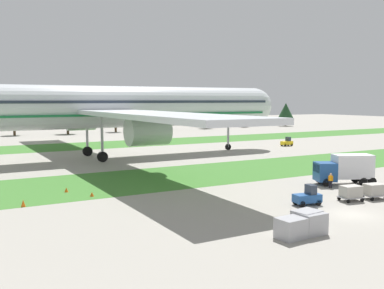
% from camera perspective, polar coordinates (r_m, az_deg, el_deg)
% --- Properties ---
extents(ground_plane, '(400.00, 400.00, 0.00)m').
position_cam_1_polar(ground_plane, '(41.47, 19.99, -8.56)').
color(ground_plane, gray).
extents(grass_strip_near, '(320.00, 16.07, 0.01)m').
position_cam_1_polar(grass_strip_near, '(60.18, 1.97, -3.78)').
color(grass_strip_near, '#3D752D').
rests_on(grass_strip_near, ground).
extents(grass_strip_far, '(320.00, 16.07, 0.01)m').
position_cam_1_polar(grass_strip_far, '(100.31, -11.11, -0.01)').
color(grass_strip_far, '#3D752D').
rests_on(grass_strip_far, ground).
extents(airliner, '(70.02, 85.88, 24.70)m').
position_cam_1_polar(airliner, '(76.71, -10.99, 4.84)').
color(airliner, silver).
rests_on(airliner, ground).
extents(baggage_tug, '(2.78, 1.71, 1.97)m').
position_cam_1_polar(baggage_tug, '(43.62, 14.86, -6.59)').
color(baggage_tug, '#1E4C8E').
rests_on(baggage_tug, ground).
extents(cargo_dolly_lead, '(2.42, 1.84, 1.55)m').
position_cam_1_polar(cargo_dolly_lead, '(46.58, 20.00, -5.83)').
color(cargo_dolly_lead, '#A3A3A8').
rests_on(cargo_dolly_lead, ground).
extents(cargo_dolly_second, '(2.42, 1.84, 1.55)m').
position_cam_1_polar(cargo_dolly_second, '(48.45, 22.67, -5.49)').
color(cargo_dolly_second, '#A3A3A8').
rests_on(cargo_dolly_second, ground).
extents(catering_truck, '(7.30, 4.88, 3.58)m').
position_cam_1_polar(catering_truck, '(55.21, 19.32, -2.93)').
color(catering_truck, '#1E4C8E').
rests_on(catering_truck, ground).
extents(pushback_tractor, '(2.61, 1.31, 1.97)m').
position_cam_1_polar(pushback_tractor, '(97.81, 12.29, 0.29)').
color(pushback_tractor, yellow).
rests_on(pushback_tractor, ground).
extents(ground_crew_marshaller, '(0.36, 0.55, 1.74)m').
position_cam_1_polar(ground_crew_marshaller, '(56.33, 21.41, -3.88)').
color(ground_crew_marshaller, black).
rests_on(ground_crew_marshaller, ground).
extents(ground_crew_loader, '(0.36, 0.52, 1.74)m').
position_cam_1_polar(ground_crew_loader, '(52.52, 17.63, -4.43)').
color(ground_crew_loader, black).
rests_on(ground_crew_loader, ground).
extents(uld_container_0, '(2.03, 1.64, 1.64)m').
position_cam_1_polar(uld_container_0, '(34.56, 15.28, -9.89)').
color(uld_container_0, '#A3A3A8').
rests_on(uld_container_0, ground).
extents(uld_container_1, '(2.10, 1.73, 1.51)m').
position_cam_1_polar(uld_container_1, '(33.17, 12.79, -10.60)').
color(uld_container_1, '#A3A3A8').
rests_on(uld_container_1, ground).
extents(uld_container_2, '(2.19, 1.84, 1.68)m').
position_cam_1_polar(uld_container_2, '(34.92, 14.73, -9.67)').
color(uld_container_2, '#A3A3A8').
rests_on(uld_container_2, ground).
extents(taxiway_marker_0, '(0.44, 0.44, 0.69)m').
position_cam_1_polar(taxiway_marker_0, '(44.58, -21.15, -7.15)').
color(taxiway_marker_0, orange).
rests_on(taxiway_marker_0, ground).
extents(taxiway_marker_1, '(0.44, 0.44, 0.52)m').
position_cam_1_polar(taxiway_marker_1, '(50.01, -16.07, -5.69)').
color(taxiway_marker_1, orange).
rests_on(taxiway_marker_1, ground).
extents(taxiway_marker_2, '(0.44, 0.44, 0.48)m').
position_cam_1_polar(taxiway_marker_2, '(47.16, -12.92, -6.33)').
color(taxiway_marker_2, orange).
rests_on(taxiway_marker_2, ground).
extents(distant_tree_line, '(168.35, 8.81, 11.48)m').
position_cam_1_polar(distant_tree_line, '(133.92, -17.83, 3.92)').
color(distant_tree_line, '#4C3823').
rests_on(distant_tree_line, ground).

